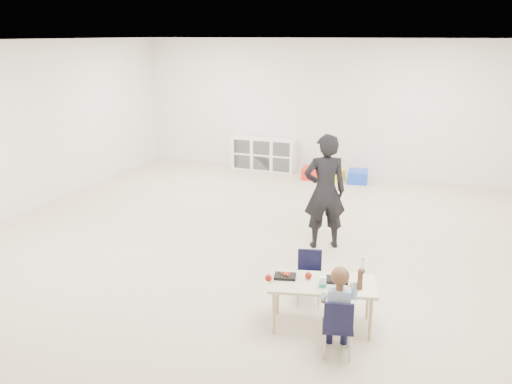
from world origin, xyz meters
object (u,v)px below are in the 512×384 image
(child, at_px, (339,309))
(cubby_shelf, at_px, (264,154))
(table, at_px, (322,304))
(chair_near, at_px, (338,326))
(adult, at_px, (325,192))

(child, relative_size, cubby_shelf, 0.66)
(table, xyz_separation_m, cubby_shelf, (-2.76, 6.08, 0.10))
(chair_near, bearing_deg, adult, 93.38)
(table, relative_size, cubby_shelf, 0.83)
(table, distance_m, adult, 2.26)
(adult, bearing_deg, chair_near, 81.22)
(child, xyz_separation_m, adult, (-0.74, 2.57, 0.34))
(child, xyz_separation_m, cubby_shelf, (-3.01, 6.52, -0.11))
(chair_near, distance_m, child, 0.17)
(cubby_shelf, bearing_deg, table, -65.60)
(cubby_shelf, bearing_deg, chair_near, -65.21)
(child, height_order, adult, adult)
(adult, bearing_deg, table, 78.05)
(table, xyz_separation_m, chair_near, (0.25, -0.44, 0.04))
(chair_near, distance_m, adult, 2.73)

